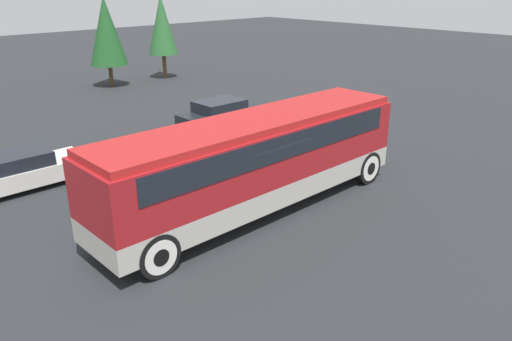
% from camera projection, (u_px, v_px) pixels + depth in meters
% --- Properties ---
extents(ground_plane, '(120.00, 120.00, 0.00)m').
position_uv_depth(ground_plane, '(256.00, 210.00, 16.12)').
color(ground_plane, '#26282B').
extents(tour_bus, '(11.05, 2.50, 3.09)m').
position_uv_depth(tour_bus, '(258.00, 155.00, 15.50)').
color(tour_bus, '#B7B2A8').
rests_on(tour_bus, ground_plane).
extents(parked_car_near, '(4.47, 1.91, 1.43)m').
position_uv_depth(parked_car_near, '(222.00, 114.00, 24.67)').
color(parked_car_near, black).
rests_on(parked_car_near, ground_plane).
extents(parked_car_mid, '(4.56, 1.80, 1.33)m').
position_uv_depth(parked_car_mid, '(19.00, 171.00, 17.58)').
color(parked_car_mid, silver).
rests_on(parked_car_mid, ground_plane).
extents(tree_left, '(2.11, 2.11, 5.93)m').
position_uv_depth(tree_left, '(162.00, 25.00, 35.95)').
color(tree_left, brown).
rests_on(tree_left, ground_plane).
extents(tree_center, '(2.53, 2.53, 5.94)m').
position_uv_depth(tree_center, '(106.00, 31.00, 33.25)').
color(tree_center, brown).
rests_on(tree_center, ground_plane).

